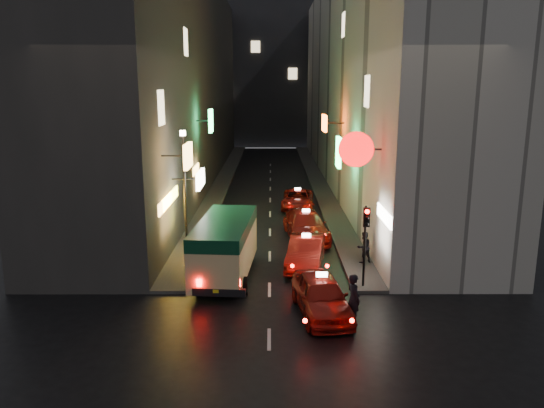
{
  "coord_description": "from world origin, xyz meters",
  "views": [
    {
      "loc": [
        0.07,
        -12.7,
        8.52
      ],
      "look_at": [
        0.12,
        13.0,
        2.73
      ],
      "focal_mm": 35.0,
      "sensor_mm": 36.0,
      "label": 1
    }
  ],
  "objects_px": {
    "taxi_near": "(321,292)",
    "lamp_post": "(185,184)",
    "pedestrian_crossing": "(354,296)",
    "traffic_light": "(366,229)",
    "minibus": "(225,242)"
  },
  "relations": [
    {
      "from": "minibus",
      "to": "taxi_near",
      "type": "bearing_deg",
      "value": -44.57
    },
    {
      "from": "taxi_near",
      "to": "pedestrian_crossing",
      "type": "bearing_deg",
      "value": -36.01
    },
    {
      "from": "pedestrian_crossing",
      "to": "traffic_light",
      "type": "relative_size",
      "value": 0.61
    },
    {
      "from": "minibus",
      "to": "pedestrian_crossing",
      "type": "xyz_separation_m",
      "value": [
        5.04,
        -4.69,
        -0.62
      ]
    },
    {
      "from": "minibus",
      "to": "pedestrian_crossing",
      "type": "bearing_deg",
      "value": -42.9
    },
    {
      "from": "taxi_near",
      "to": "traffic_light",
      "type": "bearing_deg",
      "value": 50.06
    },
    {
      "from": "minibus",
      "to": "pedestrian_crossing",
      "type": "relative_size",
      "value": 2.98
    },
    {
      "from": "lamp_post",
      "to": "traffic_light",
      "type": "bearing_deg",
      "value": -28.91
    },
    {
      "from": "taxi_near",
      "to": "lamp_post",
      "type": "distance_m",
      "value": 9.72
    },
    {
      "from": "traffic_light",
      "to": "minibus",
      "type": "bearing_deg",
      "value": 166.21
    },
    {
      "from": "taxi_near",
      "to": "lamp_post",
      "type": "bearing_deg",
      "value": 131.59
    },
    {
      "from": "taxi_near",
      "to": "traffic_light",
      "type": "height_order",
      "value": "traffic_light"
    },
    {
      "from": "pedestrian_crossing",
      "to": "lamp_post",
      "type": "height_order",
      "value": "lamp_post"
    },
    {
      "from": "pedestrian_crossing",
      "to": "traffic_light",
      "type": "xyz_separation_m",
      "value": [
        0.94,
        3.22,
        1.62
      ]
    },
    {
      "from": "lamp_post",
      "to": "minibus",
      "type": "bearing_deg",
      "value": -54.07
    }
  ]
}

